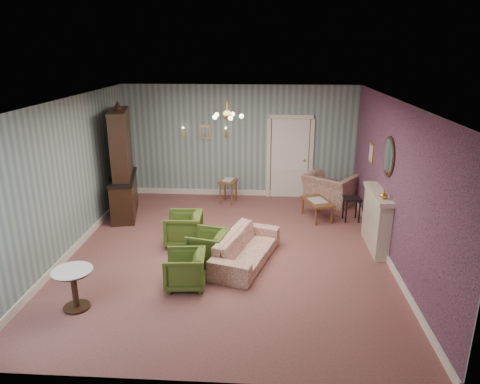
# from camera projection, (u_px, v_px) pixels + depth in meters

# --- Properties ---
(floor) EXTENTS (7.00, 7.00, 0.00)m
(floor) POSITION_uv_depth(u_px,v_px,m) (228.00, 252.00, 8.56)
(floor) COLOR #84504C
(floor) RESTS_ON ground
(ceiling) EXTENTS (7.00, 7.00, 0.00)m
(ceiling) POSITION_uv_depth(u_px,v_px,m) (227.00, 100.00, 7.65)
(ceiling) COLOR white
(ceiling) RESTS_ON ground
(wall_back) EXTENTS (6.00, 0.00, 6.00)m
(wall_back) POSITION_uv_depth(u_px,v_px,m) (240.00, 142.00, 11.42)
(wall_back) COLOR slate
(wall_back) RESTS_ON ground
(wall_front) EXTENTS (6.00, 0.00, 6.00)m
(wall_front) POSITION_uv_depth(u_px,v_px,m) (199.00, 273.00, 4.79)
(wall_front) COLOR slate
(wall_front) RESTS_ON ground
(wall_left) EXTENTS (0.00, 7.00, 7.00)m
(wall_left) POSITION_uv_depth(u_px,v_px,m) (69.00, 178.00, 8.28)
(wall_left) COLOR slate
(wall_left) RESTS_ON ground
(wall_right) EXTENTS (0.00, 7.00, 7.00)m
(wall_right) POSITION_uv_depth(u_px,v_px,m) (394.00, 183.00, 7.93)
(wall_right) COLOR slate
(wall_right) RESTS_ON ground
(wall_right_floral) EXTENTS (0.00, 7.00, 7.00)m
(wall_right_floral) POSITION_uv_depth(u_px,v_px,m) (393.00, 183.00, 7.93)
(wall_right_floral) COLOR #A85465
(wall_right_floral) RESTS_ON ground
(door) EXTENTS (1.12, 0.12, 2.16)m
(door) POSITION_uv_depth(u_px,v_px,m) (290.00, 157.00, 11.43)
(door) COLOR white
(door) RESTS_ON floor
(olive_chair_a) EXTENTS (0.66, 0.70, 0.67)m
(olive_chair_a) POSITION_uv_depth(u_px,v_px,m) (185.00, 268.00, 7.24)
(olive_chair_a) COLOR #476021
(olive_chair_a) RESTS_ON floor
(olive_chair_b) EXTENTS (0.74, 0.77, 0.67)m
(olive_chair_b) POSITION_uv_depth(u_px,v_px,m) (208.00, 245.00, 8.08)
(olive_chair_b) COLOR #476021
(olive_chair_b) RESTS_ON floor
(olive_chair_c) EXTENTS (0.68, 0.73, 0.72)m
(olive_chair_c) POSITION_uv_depth(u_px,v_px,m) (184.00, 227.00, 8.82)
(olive_chair_c) COLOR #476021
(olive_chair_c) RESTS_ON floor
(sofa_chintz) EXTENTS (1.09, 2.00, 0.75)m
(sofa_chintz) POSITION_uv_depth(u_px,v_px,m) (246.00, 243.00, 8.05)
(sofa_chintz) COLOR #943E3C
(sofa_chintz) RESTS_ON floor
(wingback_chair) EXTENTS (1.40, 1.32, 1.03)m
(wingback_chair) POSITION_uv_depth(u_px,v_px,m) (331.00, 184.00, 11.10)
(wingback_chair) COLOR #943E3C
(wingback_chair) RESTS_ON floor
(dresser) EXTENTS (0.88, 1.65, 2.62)m
(dresser) POSITION_uv_depth(u_px,v_px,m) (121.00, 161.00, 10.07)
(dresser) COLOR black
(dresser) RESTS_ON floor
(fireplace) EXTENTS (0.30, 1.40, 1.16)m
(fireplace) POSITION_uv_depth(u_px,v_px,m) (376.00, 220.00, 8.59)
(fireplace) COLOR beige
(fireplace) RESTS_ON floor
(mantel_vase) EXTENTS (0.15, 0.15, 0.15)m
(mantel_vase) POSITION_uv_depth(u_px,v_px,m) (384.00, 195.00, 8.01)
(mantel_vase) COLOR gold
(mantel_vase) RESTS_ON fireplace
(oval_mirror) EXTENTS (0.04, 0.76, 0.84)m
(oval_mirror) POSITION_uv_depth(u_px,v_px,m) (388.00, 157.00, 8.19)
(oval_mirror) COLOR white
(oval_mirror) RESTS_ON wall_right
(framed_print) EXTENTS (0.04, 0.34, 0.42)m
(framed_print) POSITION_uv_depth(u_px,v_px,m) (372.00, 153.00, 9.54)
(framed_print) COLOR gold
(framed_print) RESTS_ON wall_right
(coffee_table) EXTENTS (0.74, 0.99, 0.45)m
(coffee_table) POSITION_uv_depth(u_px,v_px,m) (317.00, 209.00, 10.17)
(coffee_table) COLOR brown
(coffee_table) RESTS_ON floor
(side_table_black) EXTENTS (0.39, 0.39, 0.56)m
(side_table_black) POSITION_uv_depth(u_px,v_px,m) (351.00, 209.00, 10.03)
(side_table_black) COLOR black
(side_table_black) RESTS_ON floor
(pedestal_table) EXTENTS (0.71, 0.71, 0.65)m
(pedestal_table) POSITION_uv_depth(u_px,v_px,m) (75.00, 289.00, 6.62)
(pedestal_table) COLOR black
(pedestal_table) RESTS_ON floor
(nesting_table) EXTENTS (0.49, 0.57, 0.64)m
(nesting_table) POSITION_uv_depth(u_px,v_px,m) (228.00, 191.00, 11.18)
(nesting_table) COLOR brown
(nesting_table) RESTS_ON floor
(gilt_mirror_back) EXTENTS (0.28, 0.06, 0.36)m
(gilt_mirror_back) POSITION_uv_depth(u_px,v_px,m) (205.00, 132.00, 11.36)
(gilt_mirror_back) COLOR gold
(gilt_mirror_back) RESTS_ON wall_back
(sconce_left) EXTENTS (0.16, 0.12, 0.30)m
(sconce_left) POSITION_uv_depth(u_px,v_px,m) (183.00, 132.00, 11.37)
(sconce_left) COLOR gold
(sconce_left) RESTS_ON wall_back
(sconce_right) EXTENTS (0.16, 0.12, 0.30)m
(sconce_right) POSITION_uv_depth(u_px,v_px,m) (226.00, 132.00, 11.31)
(sconce_right) COLOR gold
(sconce_right) RESTS_ON wall_back
(chandelier) EXTENTS (0.56, 0.56, 0.36)m
(chandelier) POSITION_uv_depth(u_px,v_px,m) (227.00, 116.00, 7.74)
(chandelier) COLOR gold
(chandelier) RESTS_ON ceiling
(burgundy_cushion) EXTENTS (0.41, 0.28, 0.39)m
(burgundy_cushion) POSITION_uv_depth(u_px,v_px,m) (329.00, 187.00, 10.97)
(burgundy_cushion) COLOR maroon
(burgundy_cushion) RESTS_ON wingback_chair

